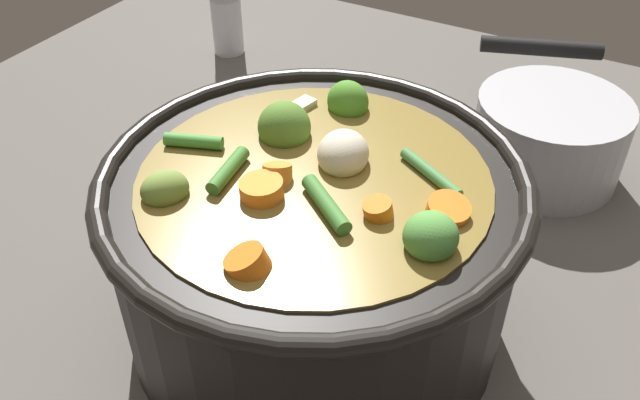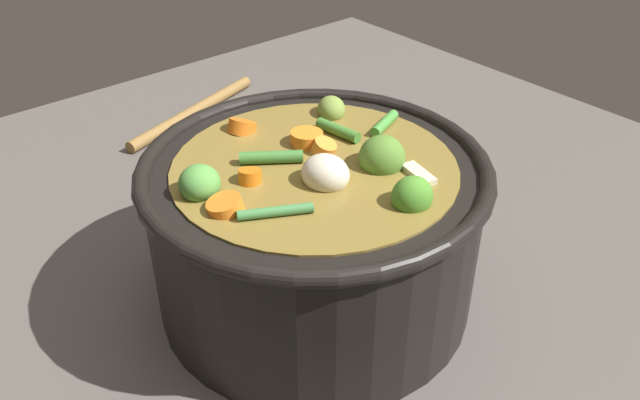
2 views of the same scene
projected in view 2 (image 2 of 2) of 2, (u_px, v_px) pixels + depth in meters
ground_plane at (315, 294)px, 0.61m from camera, size 1.10×1.10×0.00m
cooking_pot at (315, 228)px, 0.57m from camera, size 0.29×0.29×0.16m
wooden_spoon at (234, 124)px, 0.87m from camera, size 0.23×0.21×0.02m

